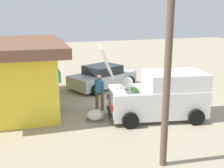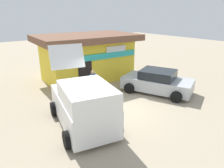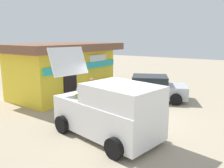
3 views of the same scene
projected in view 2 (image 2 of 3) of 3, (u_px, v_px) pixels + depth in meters
name	position (u px, v px, depth m)	size (l,w,h in m)	color
ground_plane	(115.00, 108.00, 10.23)	(60.00, 60.00, 0.00)	tan
storefront_bar	(87.00, 56.00, 14.39)	(6.99, 4.66, 3.11)	yellow
delivery_van	(83.00, 105.00, 8.35)	(2.82, 4.65, 3.08)	white
parked_sedan	(157.00, 82.00, 12.18)	(3.37, 4.40, 1.35)	#B2B7BC
vendor_standing	(93.00, 83.00, 11.00)	(0.51, 0.46, 1.65)	#726047
customer_bending	(75.00, 91.00, 10.09)	(0.59, 0.71, 1.42)	#726047
unloaded_banana_pile	(69.00, 98.00, 10.99)	(0.82, 0.87, 0.46)	silver
paint_bucket	(140.00, 81.00, 13.81)	(0.29, 0.29, 0.36)	blue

